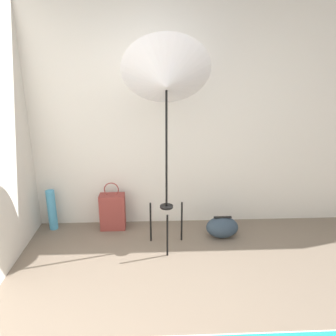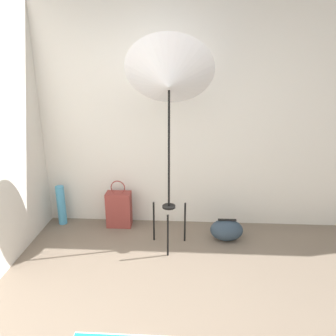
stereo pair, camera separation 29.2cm
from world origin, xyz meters
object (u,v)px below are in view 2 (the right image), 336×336
object	(u,v)px
photo_umbrella	(169,80)
paper_roll	(61,205)
tote_bag	(119,209)
duffel_bag	(227,230)

from	to	relation	value
photo_umbrella	paper_roll	distance (m)	2.05
photo_umbrella	paper_roll	bearing A→B (deg)	162.11
tote_bag	duffel_bag	xyz separation A→B (m)	(1.26, -0.26, -0.10)
photo_umbrella	duffel_bag	world-z (taller)	photo_umbrella
photo_umbrella	tote_bag	xyz separation A→B (m)	(-0.62, 0.41, -1.52)
photo_umbrella	paper_roll	world-z (taller)	photo_umbrella
duffel_bag	paper_roll	xyz separation A→B (m)	(-1.97, 0.28, 0.12)
duffel_bag	paper_roll	distance (m)	1.99
photo_umbrella	tote_bag	world-z (taller)	photo_umbrella
duffel_bag	paper_roll	world-z (taller)	paper_roll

